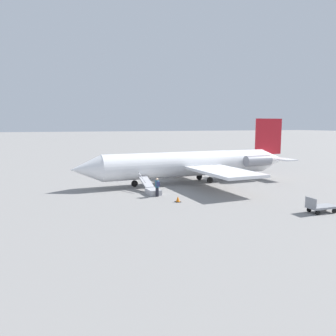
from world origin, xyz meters
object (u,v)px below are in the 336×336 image
object	(u,v)px
boarding_stairs	(152,190)
luggage_cart	(320,207)
airplane_main	(196,163)
passenger	(157,186)

from	to	relation	value
boarding_stairs	luggage_cart	world-z (taller)	boarding_stairs
airplane_main	boarding_stairs	bearing A→B (deg)	29.50
boarding_stairs	luggage_cart	size ratio (longest dim) A/B	1.79
boarding_stairs	luggage_cart	distance (m)	14.80
luggage_cart	boarding_stairs	bearing A→B (deg)	-46.41
passenger	luggage_cart	size ratio (longest dim) A/B	0.77
passenger	luggage_cart	world-z (taller)	passenger
boarding_stairs	passenger	size ratio (longest dim) A/B	2.32
airplane_main	passenger	world-z (taller)	airplane_main
airplane_main	luggage_cart	size ratio (longest dim) A/B	11.89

